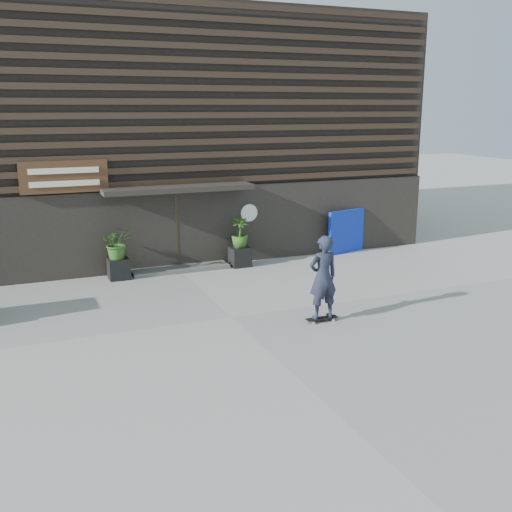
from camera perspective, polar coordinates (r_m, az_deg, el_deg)
name	(u,v)px	position (r m, az deg, el deg)	size (l,w,h in m)	color
ground	(231,317)	(14.49, -2.35, -5.83)	(80.00, 80.00, 0.00)	#9F9C96
entrance_step	(180,269)	(18.67, -7.21, -1.19)	(3.00, 0.80, 0.12)	#4E4E4B
planter_pot_left	(119,269)	(18.04, -12.89, -1.19)	(0.60, 0.60, 0.60)	black
bamboo_left	(117,243)	(17.85, -13.02, 1.23)	(0.86, 0.75, 0.96)	#2D591E
planter_pot_right	(240,257)	(18.99, -1.53, -0.07)	(0.60, 0.60, 0.60)	black
bamboo_right	(240,233)	(18.81, -1.55, 2.23)	(0.54, 0.54, 0.96)	#2D591E
blue_tarp	(346,231)	(20.88, 8.55, 2.32)	(1.59, 0.12, 1.49)	#0D24B3
building	(139,132)	(23.27, -11.08, 11.46)	(18.00, 11.00, 8.00)	black
skateboarder	(323,277)	(13.96, 6.37, -2.04)	(0.78, 0.50, 2.07)	black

